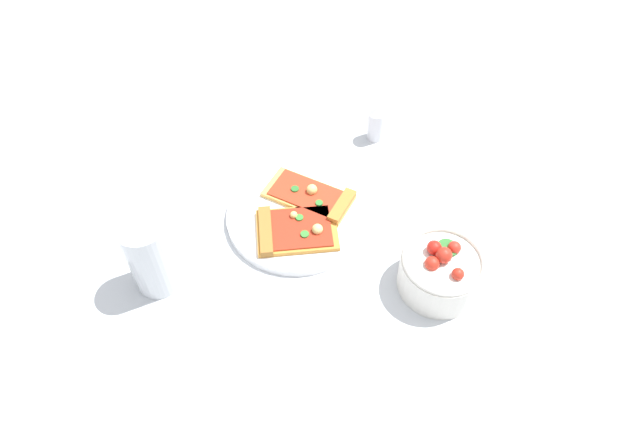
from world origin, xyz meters
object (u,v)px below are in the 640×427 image
Objects in this scene: pizza_slice_far at (294,229)px; pepper_shaker at (376,123)px; pizza_slice_near at (314,197)px; soda_glass at (151,258)px; plate at (298,215)px; salad_bowl at (441,271)px.

pepper_shaker is (0.20, -0.20, 0.02)m from pizza_slice_far.
pizza_slice_far is at bearing 141.40° from pizza_slice_near.
pepper_shaker is at bearing -61.04° from soda_glass.
plate is 1.50× the size of pizza_slice_near.
pepper_shaker is (0.16, -0.18, 0.03)m from plate.
pizza_slice_near is at bearing -58.23° from plate.
pizza_slice_far is 1.04× the size of soda_glass.
plate is 0.25m from pepper_shaker.
pizza_slice_far is at bearing 134.96° from pepper_shaker.
soda_glass reaches higher than pizza_slice_near.
plate is at bearing 121.77° from pizza_slice_near.
salad_bowl is at bearing -143.39° from pizza_slice_near.
pizza_slice_far reaches higher than plate.
pizza_slice_near is at bearing -38.60° from pizza_slice_far.
pizza_slice_near is 0.21m from pepper_shaker.
salad_bowl reaches higher than pepper_shaker.
pizza_slice_far is 1.94× the size of pepper_shaker.
pizza_slice_near is 0.29m from soda_glass.
salad_bowl is 0.34m from pepper_shaker.
plate is at bearing 45.52° from salad_bowl.
plate is 1.89× the size of salad_bowl.
pepper_shaker is (0.23, -0.42, -0.03)m from soda_glass.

